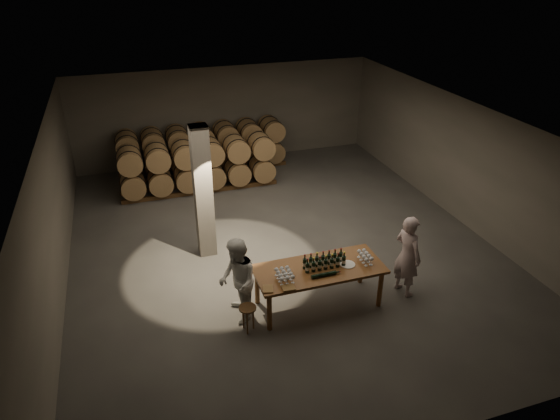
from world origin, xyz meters
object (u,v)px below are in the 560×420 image
object	(u,v)px
plate	(347,264)
stool	(248,312)
tasting_table	(319,272)
bottle_cluster	(324,262)
notebook_near	(288,288)
person_man	(407,256)
person_woman	(237,281)

from	to	relation	value
plate	stool	bearing A→B (deg)	-173.12
tasting_table	bottle_cluster	xyz separation A→B (m)	(0.10, 0.00, 0.22)
plate	notebook_near	size ratio (longest dim) A/B	1.26
stool	person_man	distance (m)	3.52
plate	person_man	distance (m)	1.32
bottle_cluster	notebook_near	xyz separation A→B (m)	(-0.91, -0.45, -0.10)
notebook_near	person_woman	xyz separation A→B (m)	(-0.85, 0.54, -0.03)
stool	person_man	xyz separation A→B (m)	(3.48, 0.17, 0.46)
tasting_table	person_woman	size ratio (longest dim) A/B	1.46
tasting_table	notebook_near	size ratio (longest dim) A/B	10.60
tasting_table	person_woman	bearing A→B (deg)	176.81
notebook_near	stool	distance (m)	0.91
bottle_cluster	person_man	size ratio (longest dim) A/B	0.47
bottle_cluster	person_man	distance (m)	1.81
plate	person_woman	world-z (taller)	person_woman
notebook_near	person_woman	size ratio (longest dim) A/B	0.14
tasting_table	stool	bearing A→B (deg)	-168.13
person_man	bottle_cluster	bearing A→B (deg)	69.58
bottle_cluster	person_woman	xyz separation A→B (m)	(-1.76, 0.09, -0.13)
person_man	stool	bearing A→B (deg)	77.62
tasting_table	bottle_cluster	size ratio (longest dim) A/B	3.02
plate	person_woman	size ratio (longest dim) A/B	0.17
person_man	tasting_table	bearing A→B (deg)	69.89
stool	person_woman	xyz separation A→B (m)	(-0.08, 0.42, 0.44)
bottle_cluster	plate	size ratio (longest dim) A/B	2.80
tasting_table	stool	size ratio (longest dim) A/B	4.70
tasting_table	bottle_cluster	bearing A→B (deg)	0.48
person_woman	notebook_near	bearing A→B (deg)	59.47
tasting_table	person_man	distance (m)	1.91
tasting_table	plate	xyz separation A→B (m)	(0.59, -0.07, 0.11)
stool	plate	bearing A→B (deg)	6.88
stool	person_woman	bearing A→B (deg)	100.43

